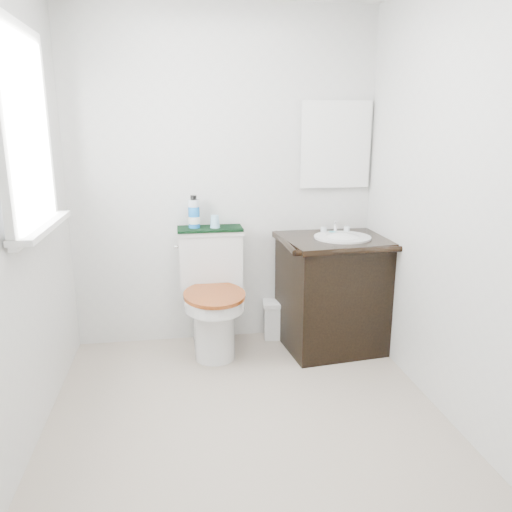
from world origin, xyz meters
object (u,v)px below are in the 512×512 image
object	(u,v)px
cup	(215,221)
mouthwash_bottle	(194,213)
vanity	(335,289)
toilet	(213,300)
trash_bin	(276,319)

from	to	relation	value
cup	mouthwash_bottle	bearing A→B (deg)	172.13
vanity	mouthwash_bottle	xyz separation A→B (m)	(-0.99, 0.19, 0.55)
vanity	mouthwash_bottle	distance (m)	1.15
mouthwash_bottle	cup	bearing A→B (deg)	-7.87
toilet	mouthwash_bottle	world-z (taller)	mouthwash_bottle
mouthwash_bottle	cup	xyz separation A→B (m)	(0.14, -0.02, -0.06)
cup	toilet	bearing A→B (deg)	-107.55
vanity	cup	world-z (taller)	cup
toilet	cup	bearing A→B (deg)	72.45
mouthwash_bottle	vanity	bearing A→B (deg)	-11.04
toilet	cup	xyz separation A→B (m)	(0.04, 0.11, 0.55)
toilet	trash_bin	distance (m)	0.56
vanity	trash_bin	size ratio (longest dim) A/B	3.17
toilet	mouthwash_bottle	xyz separation A→B (m)	(-0.11, 0.13, 0.61)
vanity	mouthwash_bottle	world-z (taller)	mouthwash_bottle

